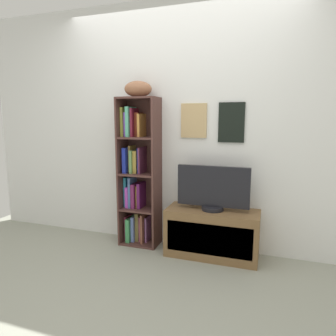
# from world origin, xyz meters

# --- Properties ---
(ground) EXTENTS (5.20, 5.20, 0.04)m
(ground) POSITION_xyz_m (0.00, 0.00, -0.02)
(ground) COLOR gray
(back_wall) EXTENTS (4.80, 0.08, 2.59)m
(back_wall) POSITION_xyz_m (0.00, 1.13, 1.29)
(back_wall) COLOR silver
(back_wall) RESTS_ON ground
(bookshelf) EXTENTS (0.42, 0.27, 1.60)m
(bookshelf) POSITION_xyz_m (-0.44, 0.99, 0.75)
(bookshelf) COLOR #4E2F2A
(bookshelf) RESTS_ON ground
(football) EXTENTS (0.32, 0.25, 0.16)m
(football) POSITION_xyz_m (-0.40, 0.96, 1.68)
(football) COLOR brown
(football) RESTS_ON bookshelf
(tv_stand) EXTENTS (0.92, 0.37, 0.48)m
(tv_stand) POSITION_xyz_m (0.42, 0.91, 0.24)
(tv_stand) COLOR brown
(tv_stand) RESTS_ON ground
(television) EXTENTS (0.71, 0.22, 0.44)m
(television) POSITION_xyz_m (0.42, 0.91, 0.70)
(television) COLOR black
(television) RESTS_ON tv_stand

